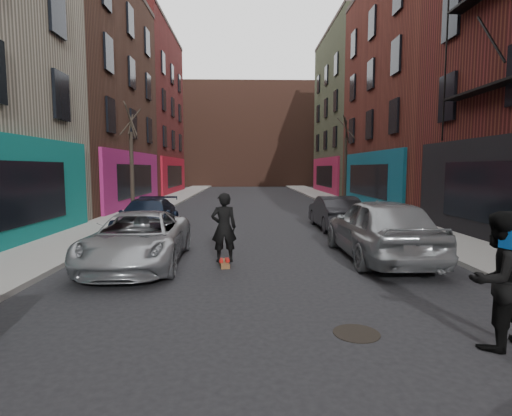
{
  "coord_description": "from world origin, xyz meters",
  "views": [
    {
      "loc": [
        -0.45,
        -2.46,
        2.48
      ],
      "look_at": [
        -0.21,
        6.35,
        1.6
      ],
      "focal_mm": 28.0,
      "sensor_mm": 36.0,
      "label": 1
    }
  ],
  "objects": [
    {
      "name": "parked_right_end",
      "position": [
        3.2,
        13.67,
        0.68
      ],
      "size": [
        1.52,
        4.16,
        1.36
      ],
      "primitive_type": "imported",
      "rotation": [
        0.0,
        0.0,
        3.16
      ],
      "color": "black",
      "rests_on": "ground"
    },
    {
      "name": "parked_left_end",
      "position": [
        -4.13,
        12.5,
        0.66
      ],
      "size": [
        1.95,
        4.62,
        1.33
      ],
      "primitive_type": "imported",
      "rotation": [
        0.0,
        0.0,
        0.02
      ],
      "color": "black",
      "rests_on": "ground"
    },
    {
      "name": "tree_left_far",
      "position": [
        -6.2,
        18.0,
        3.38
      ],
      "size": [
        2.0,
        2.0,
        6.5
      ],
      "primitive_type": null,
      "color": "black",
      "rests_on": "sidewalk_left"
    },
    {
      "name": "building_far",
      "position": [
        0.0,
        56.0,
        7.0
      ],
      "size": [
        40.0,
        10.0,
        14.0
      ],
      "primitive_type": "cube",
      "color": "#47281E",
      "rests_on": "ground"
    },
    {
      "name": "sidewalk_right",
      "position": [
        6.25,
        30.0,
        0.07
      ],
      "size": [
        2.5,
        84.0,
        0.13
      ],
      "primitive_type": "cube",
      "color": "gray",
      "rests_on": "ground"
    },
    {
      "name": "parked_right_far",
      "position": [
        3.2,
        8.19,
        0.86
      ],
      "size": [
        2.08,
        5.07,
        1.72
      ],
      "primitive_type": "imported",
      "rotation": [
        0.0,
        0.0,
        3.15
      ],
      "color": "gray",
      "rests_on": "ground"
    },
    {
      "name": "tree_right_far",
      "position": [
        6.2,
        24.0,
        3.53
      ],
      "size": [
        2.0,
        2.0,
        6.8
      ],
      "primitive_type": null,
      "color": "black",
      "rests_on": "sidewalk_right"
    },
    {
      "name": "skateboard",
      "position": [
        -1.0,
        7.57,
        0.05
      ],
      "size": [
        0.33,
        0.82,
        0.1
      ],
      "primitive_type": "cube",
      "rotation": [
        0.0,
        0.0,
        0.14
      ],
      "color": "brown",
      "rests_on": "ground"
    },
    {
      "name": "skateboarder",
      "position": [
        -1.0,
        7.57,
        0.98
      ],
      "size": [
        0.7,
        0.51,
        1.77
      ],
      "primitive_type": "imported",
      "rotation": [
        0.0,
        0.0,
        3.28
      ],
      "color": "black",
      "rests_on": "skateboard"
    },
    {
      "name": "manhole",
      "position": [
        1.22,
        3.28,
        0.01
      ],
      "size": [
        0.89,
        0.89,
        0.01
      ],
      "primitive_type": "cylinder",
      "rotation": [
        0.0,
        0.0,
        0.33
      ],
      "color": "black",
      "rests_on": "ground"
    },
    {
      "name": "sidewalk_left",
      "position": [
        -6.25,
        30.0,
        0.07
      ],
      "size": [
        2.5,
        84.0,
        0.13
      ],
      "primitive_type": "cube",
      "color": "gray",
      "rests_on": "ground"
    },
    {
      "name": "pedestrian",
      "position": [
        3.0,
        2.78,
        0.96
      ],
      "size": [
        1.11,
        0.98,
        1.91
      ],
      "rotation": [
        0.0,
        0.0,
        3.46
      ],
      "color": "black",
      "rests_on": "ground"
    },
    {
      "name": "parked_left_far",
      "position": [
        -3.2,
        7.72,
        0.68
      ],
      "size": [
        2.4,
        4.93,
        1.35
      ],
      "primitive_type": "imported",
      "rotation": [
        0.0,
        0.0,
        0.03
      ],
      "color": "#94989D",
      "rests_on": "ground"
    }
  ]
}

